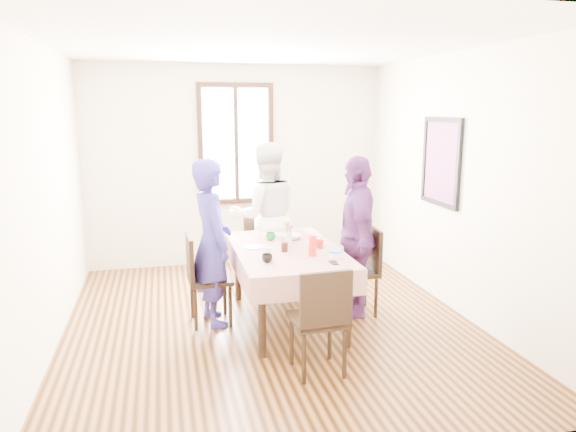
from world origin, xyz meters
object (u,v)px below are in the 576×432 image
object	(u,v)px
chair_left	(210,279)
chair_right	(356,271)
person_right	(355,236)
chair_far	(266,250)
chair_near	(318,319)
person_left	(211,243)
person_far	(266,217)
dining_table	(287,286)

from	to	relation	value
chair_left	chair_right	distance (m)	1.51
person_right	chair_left	bearing A→B (deg)	-79.57
chair_left	chair_right	world-z (taller)	same
chair_right	chair_far	bearing A→B (deg)	39.42
chair_far	chair_near	xyz separation A→B (m)	(0.00, -2.15, 0.00)
chair_near	chair_right	bearing A→B (deg)	53.80
person_left	person_right	size ratio (longest dim) A/B	1.00
chair_left	chair_far	size ratio (longest dim) A/B	1.00
chair_right	chair_far	world-z (taller)	same
chair_right	chair_near	bearing A→B (deg)	149.38
chair_left	chair_far	world-z (taller)	same
chair_near	person_left	xyz separation A→B (m)	(-0.73, 1.22, 0.37)
person_far	person_right	size ratio (longest dim) A/B	1.05
dining_table	person_left	bearing A→B (deg)	168.68
dining_table	chair_far	distance (m)	1.08
chair_left	chair_far	bearing A→B (deg)	138.63
person_far	chair_left	bearing A→B (deg)	51.47
chair_far	chair_near	size ratio (longest dim) A/B	1.00
dining_table	chair_near	distance (m)	1.08
chair_far	chair_near	bearing A→B (deg)	80.91
chair_left	chair_near	xyz separation A→B (m)	(0.75, -1.22, 0.00)
person_right	chair_near	bearing A→B (deg)	-18.89
chair_left	chair_near	bearing A→B (deg)	29.27
person_far	chair_near	bearing A→B (deg)	91.09
chair_right	person_left	bearing A→B (deg)	89.41
chair_left	person_right	xyz separation A→B (m)	(1.49, -0.10, 0.38)
chair_left	person_right	bearing A→B (deg)	83.88
chair_right	chair_far	xyz separation A→B (m)	(-0.75, 1.03, 0.00)
chair_left	chair_near	world-z (taller)	same
chair_far	person_right	xyz separation A→B (m)	(0.73, -1.03, 0.38)
person_left	chair_near	bearing A→B (deg)	-160.55
person_far	chair_far	bearing A→B (deg)	-88.91
chair_near	person_left	size ratio (longest dim) A/B	0.55
chair_right	person_right	xyz separation A→B (m)	(-0.02, 0.00, 0.38)
chair_left	dining_table	bearing A→B (deg)	76.62
chair_right	chair_left	bearing A→B (deg)	89.46
dining_table	chair_left	distance (m)	0.77
chair_near	dining_table	bearing A→B (deg)	87.60
person_left	person_right	distance (m)	1.47
person_left	dining_table	bearing A→B (deg)	-112.81
chair_left	chair_far	xyz separation A→B (m)	(0.75, 0.93, 0.00)
dining_table	chair_left	size ratio (longest dim) A/B	1.72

